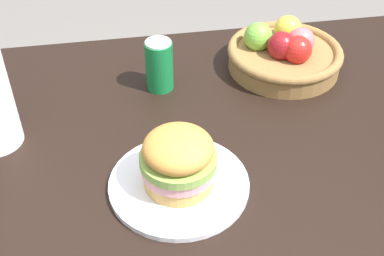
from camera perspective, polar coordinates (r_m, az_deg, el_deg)
dining_table at (r=1.17m, az=1.02°, el=-4.62°), size 1.40×0.90×0.75m
plate at (r=0.98m, az=-1.47°, el=-6.33°), size 0.27×0.27×0.01m
sandwich at (r=0.94m, az=-1.54°, el=-3.57°), size 0.15×0.15×0.12m
soda_can at (r=1.21m, az=-3.71°, el=7.08°), size 0.07×0.07×0.13m
fruit_basket at (r=1.31m, az=10.34°, el=8.31°), size 0.29×0.29×0.11m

